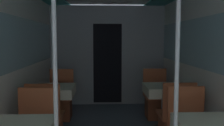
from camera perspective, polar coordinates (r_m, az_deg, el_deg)
wall_left at (r=3.43m, az=-22.37°, el=-0.42°), size 0.05×6.80×2.23m
wall_right at (r=3.53m, az=21.65°, el=-0.23°), size 0.05×6.80×2.23m
bulkhead_far at (r=5.66m, az=-1.05°, el=1.65°), size 2.56×0.09×2.23m
support_pole_left_0 at (r=2.26m, az=-12.82°, el=-4.32°), size 0.04×0.04×2.23m
dining_table_left_1 at (r=4.17m, az=-13.10°, el=-6.73°), size 0.65×0.65×0.73m
chair_left_far_1 at (r=4.82m, az=-11.66°, el=-9.15°), size 0.45×0.45×0.92m
support_pole_right_0 at (r=2.32m, az=14.55°, el=-4.09°), size 0.04×0.04×2.23m
dining_table_right_1 at (r=4.22m, az=11.94°, el=-6.54°), size 0.65×0.65×0.73m
chair_right_near_1 at (r=3.75m, az=14.17°, el=-13.52°), size 0.45×0.45×0.92m
chair_right_far_1 at (r=4.87m, az=10.08°, el=-8.97°), size 0.45×0.45×0.92m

